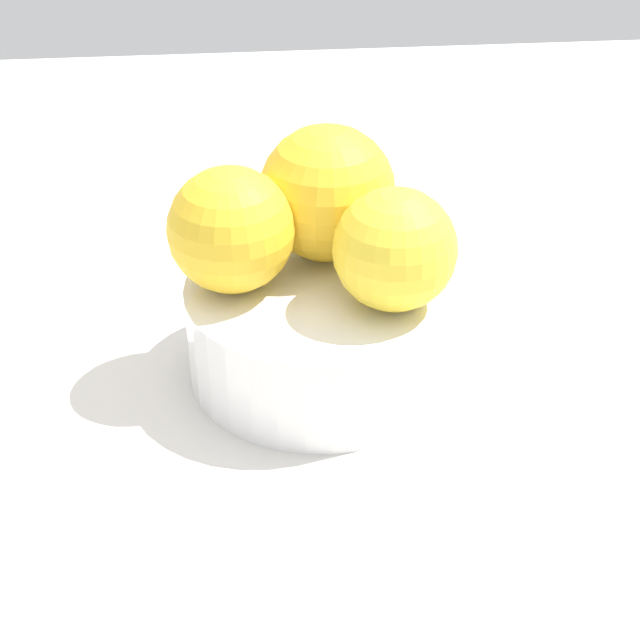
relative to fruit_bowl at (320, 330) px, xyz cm
name	(u,v)px	position (x,y,z in cm)	size (l,w,h in cm)	color
ground_plane	(320,383)	(0.00, 0.00, -3.58)	(110.00, 110.00, 2.00)	silver
fruit_bowl	(320,330)	(0.00, 0.00, 0.00)	(14.32, 14.32, 5.41)	white
orange_in_bowl_0	(231,230)	(4.47, -0.53, 6.09)	(6.53, 6.53, 6.53)	yellow
orange_in_bowl_1	(327,193)	(-0.72, -3.37, 6.51)	(7.36, 7.36, 7.36)	yellow
orange_in_bowl_2	(395,250)	(-3.50, 2.01, 5.93)	(6.21, 6.21, 6.21)	yellow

